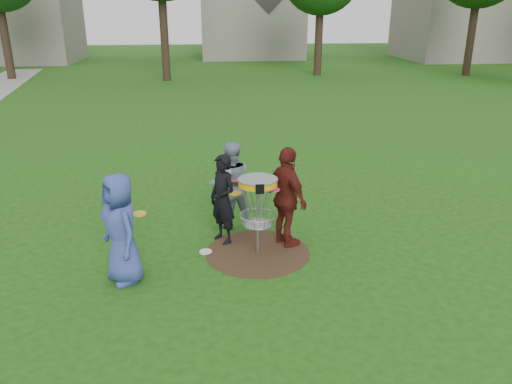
{
  "coord_description": "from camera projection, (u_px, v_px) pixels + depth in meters",
  "views": [
    {
      "loc": [
        -0.78,
        -7.62,
        3.98
      ],
      "look_at": [
        0.0,
        0.3,
        1.0
      ],
      "focal_mm": 35.0,
      "sensor_mm": 36.0,
      "label": 1
    }
  ],
  "objects": [
    {
      "name": "ground",
      "position": [
        258.0,
        252.0,
        8.57
      ],
      "size": [
        100.0,
        100.0,
        0.0
      ],
      "primitive_type": "plane",
      "color": "#19470F",
      "rests_on": "ground"
    },
    {
      "name": "house_row",
      "position": [
        276.0,
        4.0,
        38.38
      ],
      "size": [
        44.5,
        10.65,
        11.62
      ],
      "color": "gray",
      "rests_on": "ground"
    },
    {
      "name": "disc_golf_basket",
      "position": [
        258.0,
        197.0,
        8.21
      ],
      "size": [
        0.66,
        0.67,
        1.38
      ],
      "color": "#9EA0A5",
      "rests_on": "ground"
    },
    {
      "name": "dirt_patch",
      "position": [
        258.0,
        252.0,
        8.57
      ],
      "size": [
        1.8,
        1.8,
        0.01
      ],
      "primitive_type": "cylinder",
      "color": "#47331E",
      "rests_on": "ground"
    },
    {
      "name": "player_maroon",
      "position": [
        287.0,
        198.0,
        8.55
      ],
      "size": [
        0.84,
        1.13,
        1.78
      ],
      "primitive_type": "imported",
      "rotation": [
        0.0,
        0.0,
        2.02
      ],
      "color": "#571813",
      "rests_on": "ground"
    },
    {
      "name": "player_grey",
      "position": [
        231.0,
        185.0,
        9.32
      ],
      "size": [
        0.94,
        0.8,
        1.67
      ],
      "primitive_type": "imported",
      "rotation": [
        0.0,
        0.0,
        3.38
      ],
      "color": "gray",
      "rests_on": "ground"
    },
    {
      "name": "player_black",
      "position": [
        223.0,
        199.0,
        8.71
      ],
      "size": [
        0.65,
        0.7,
        1.61
      ],
      "primitive_type": "imported",
      "rotation": [
        0.0,
        0.0,
        -0.97
      ],
      "color": "black",
      "rests_on": "ground"
    },
    {
      "name": "disc_on_grass",
      "position": [
        206.0,
        252.0,
        8.58
      ],
      "size": [
        0.22,
        0.22,
        0.02
      ],
      "primitive_type": "cylinder",
      "color": "silver",
      "rests_on": "ground"
    },
    {
      "name": "player_blue",
      "position": [
        121.0,
        229.0,
        7.42
      ],
      "size": [
        0.91,
        1.01,
        1.73
      ],
      "primitive_type": "imported",
      "rotation": [
        0.0,
        0.0,
        -1.03
      ],
      "color": "#364594",
      "rests_on": "ground"
    },
    {
      "name": "held_discs",
      "position": [
        223.0,
        193.0,
        8.33
      ],
      "size": [
        2.35,
        1.72,
        0.12
      ],
      "color": "gold",
      "rests_on": "ground"
    }
  ]
}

